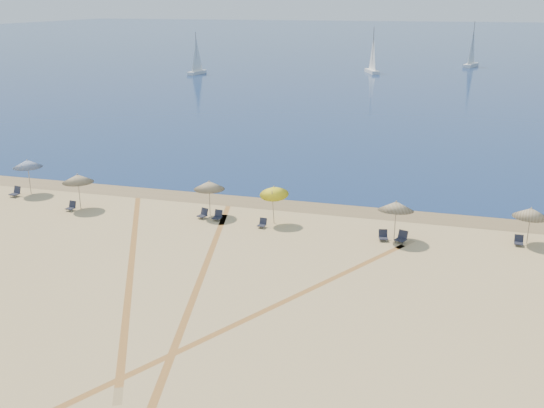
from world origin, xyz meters
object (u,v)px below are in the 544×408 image
at_px(sailboat_1, 373,59).
at_px(chair_1, 71,206).
at_px(umbrella_1, 78,178).
at_px(chair_3, 218,216).
at_px(chair_4, 262,223).
at_px(chair_0, 16,192).
at_px(umbrella_0, 27,164).
at_px(sailboat_2, 197,61).
at_px(chair_2, 203,214).
at_px(chair_7, 519,241).
at_px(chair_5, 383,236).
at_px(chair_6, 402,237).
at_px(umbrella_2, 209,185).
at_px(umbrella_5, 531,213).
at_px(sailboat_0, 472,53).
at_px(umbrella_4, 396,206).
at_px(umbrella_3, 274,191).

bearing_deg(sailboat_1, chair_1, -118.48).
xyz_separation_m(umbrella_1, chair_3, (10.10, 0.32, -1.88)).
bearing_deg(chair_4, chair_0, -176.39).
bearing_deg(chair_3, umbrella_0, -179.75).
xyz_separation_m(umbrella_0, sailboat_2, (-18.04, 77.21, 0.10)).
bearing_deg(chair_2, chair_7, 20.80).
bearing_deg(chair_5, chair_6, -15.51).
bearing_deg(umbrella_1, chair_7, 1.89).
relative_size(umbrella_1, chair_7, 4.10).
relative_size(umbrella_1, umbrella_2, 1.02).
height_order(umbrella_5, sailboat_0, sailboat_0).
distance_m(umbrella_0, sailboat_1, 89.53).
xyz_separation_m(chair_0, sailboat_1, (15.35, 89.21, 2.35)).
xyz_separation_m(chair_5, chair_7, (7.85, 1.35, -0.01)).
distance_m(chair_3, chair_5, 10.98).
relative_size(umbrella_1, chair_6, 2.93).
height_order(umbrella_4, chair_0, umbrella_4).
distance_m(umbrella_5, chair_4, 16.23).
distance_m(chair_5, sailboat_1, 91.61).
distance_m(chair_0, sailboat_0, 112.25).
xyz_separation_m(chair_4, chair_7, (15.56, 1.17, 0.01)).
distance_m(chair_4, chair_5, 7.71).
xyz_separation_m(chair_0, chair_7, (35.08, -0.24, -0.05)).
relative_size(chair_3, sailboat_0, 0.07).
xyz_separation_m(chair_5, sailboat_1, (-11.87, 90.81, 2.39)).
height_order(umbrella_4, chair_1, umbrella_4).
relative_size(chair_2, sailboat_2, 0.10).
relative_size(umbrella_5, chair_2, 2.98).
height_order(chair_2, chair_3, chair_3).
relative_size(umbrella_4, chair_3, 3.63).
xyz_separation_m(chair_3, sailboat_0, (18.20, 107.67, 2.58)).
bearing_deg(chair_5, umbrella_4, 9.34).
xyz_separation_m(chair_4, sailboat_1, (-4.17, 90.63, 2.41)).
xyz_separation_m(umbrella_1, chair_5, (21.05, -0.40, -1.89)).
bearing_deg(umbrella_5, umbrella_0, 178.81).
relative_size(umbrella_2, chair_6, 2.89).
xyz_separation_m(umbrella_5, chair_1, (-29.78, -1.93, -1.67)).
bearing_deg(chair_6, umbrella_2, -164.45).
relative_size(umbrella_4, chair_4, 4.02).
bearing_deg(sailboat_2, umbrella_0, -69.51).
height_order(umbrella_2, chair_3, umbrella_2).
distance_m(umbrella_0, umbrella_3, 19.47).
xyz_separation_m(umbrella_5, chair_7, (-0.51, -0.42, -1.68)).
bearing_deg(sailboat_2, chair_0, -70.09).
height_order(chair_4, sailboat_0, sailboat_0).
relative_size(umbrella_1, chair_4, 3.99).
bearing_deg(chair_3, chair_0, -176.33).
relative_size(umbrella_3, umbrella_4, 1.07).
bearing_deg(sailboat_0, umbrella_5, -72.17).
bearing_deg(chair_0, umbrella_2, 10.97).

